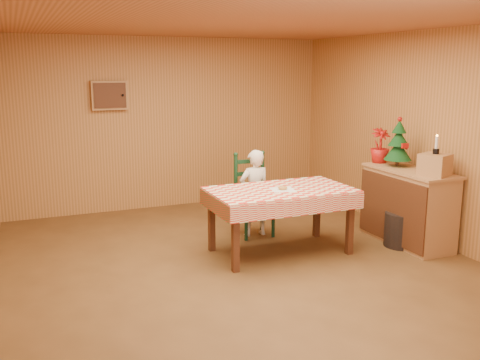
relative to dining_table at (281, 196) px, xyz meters
name	(u,v)px	position (x,y,z in m)	size (l,w,h in m)	color
ground	(247,269)	(-0.57, -0.35, -0.69)	(6.00, 6.00, 0.00)	brown
cabin_walls	(228,97)	(-0.58, 0.18, 1.14)	(5.10, 6.05, 2.65)	#B57B41
dining_table	(281,196)	(0.00, 0.00, 0.00)	(1.66, 0.96, 0.77)	#502815
ladder_chair	(253,196)	(0.00, 0.79, -0.18)	(0.44, 0.40, 1.08)	#10311A
seated_child	(254,193)	(0.00, 0.73, -0.13)	(0.41, 0.27, 1.12)	white
napkin	(283,190)	(0.00, -0.05, 0.08)	(0.26, 0.26, 0.00)	white
donut	(283,188)	(0.00, -0.05, 0.10)	(0.11, 0.11, 0.04)	#C08845
shelf_unit	(407,206)	(1.61, -0.29, -0.22)	(0.54, 1.24, 0.93)	tan
crate	(435,165)	(1.62, -0.69, 0.37)	(0.30, 0.30, 0.25)	tan
christmas_tree	(398,144)	(1.62, -0.04, 0.52)	(0.34, 0.34, 0.62)	#502815
flower_arrangement	(380,146)	(1.57, 0.26, 0.47)	(0.25, 0.25, 0.45)	#A3120F
candle_set	(436,148)	(1.62, -0.69, 0.56)	(0.07, 0.07, 0.22)	black
storage_bin	(402,229)	(1.47, -0.38, -0.48)	(0.42, 0.42, 0.42)	black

